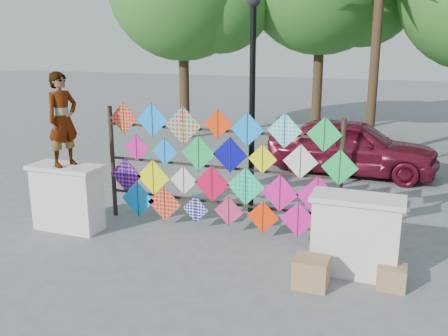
{
  "coord_description": "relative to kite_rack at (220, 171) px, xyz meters",
  "views": [
    {
      "loc": [
        3.34,
        -7.68,
        3.6
      ],
      "look_at": [
        0.22,
        0.6,
        1.3
      ],
      "focal_mm": 40.0,
      "sensor_mm": 36.0,
      "label": 1
    }
  ],
  "objects": [
    {
      "name": "ground",
      "position": [
        -0.08,
        -0.73,
        -1.2
      ],
      "size": [
        80.0,
        80.0,
        0.0
      ],
      "primitive_type": "plane",
      "color": "gray",
      "rests_on": "ground"
    },
    {
      "name": "parapet_left",
      "position": [
        -2.78,
        -0.93,
        -0.55
      ],
      "size": [
        1.4,
        0.65,
        1.28
      ],
      "color": "silver",
      "rests_on": "ground"
    },
    {
      "name": "parapet_right",
      "position": [
        2.62,
        -0.93,
        -0.55
      ],
      "size": [
        1.4,
        0.65,
        1.28
      ],
      "color": "silver",
      "rests_on": "ground"
    },
    {
      "name": "kite_rack",
      "position": [
        0.0,
        0.0,
        0.0
      ],
      "size": [
        4.95,
        0.24,
        2.42
      ],
      "color": "black",
      "rests_on": "ground"
    },
    {
      "name": "vendor_woman",
      "position": [
        -2.75,
        -0.93,
        0.95
      ],
      "size": [
        0.57,
        0.73,
        1.75
      ],
      "primitive_type": "imported",
      "rotation": [
        0.0,
        0.0,
        1.3
      ],
      "color": "#99999E",
      "rests_on": "parapet_left"
    },
    {
      "name": "sedan",
      "position": [
        1.81,
        5.2,
        -0.43
      ],
      "size": [
        4.55,
        1.91,
        1.54
      ],
      "primitive_type": "imported",
      "rotation": [
        0.0,
        0.0,
        1.55
      ],
      "color": "maroon",
      "rests_on": "ground"
    },
    {
      "name": "lamppost",
      "position": [
        0.22,
        1.27,
        1.49
      ],
      "size": [
        0.28,
        0.28,
        4.46
      ],
      "color": "black",
      "rests_on": "ground"
    },
    {
      "name": "cardboard_box_near",
      "position": [
        2.07,
        -1.59,
        -0.98
      ],
      "size": [
        0.51,
        0.45,
        0.45
      ],
      "primitive_type": "cube",
      "color": "#A3754F",
      "rests_on": "ground"
    },
    {
      "name": "cardboard_box_far",
      "position": [
        3.2,
        -1.22,
        -1.03
      ],
      "size": [
        0.41,
        0.38,
        0.35
      ],
      "primitive_type": "cube",
      "color": "#A3754F",
      "rests_on": "ground"
    }
  ]
}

